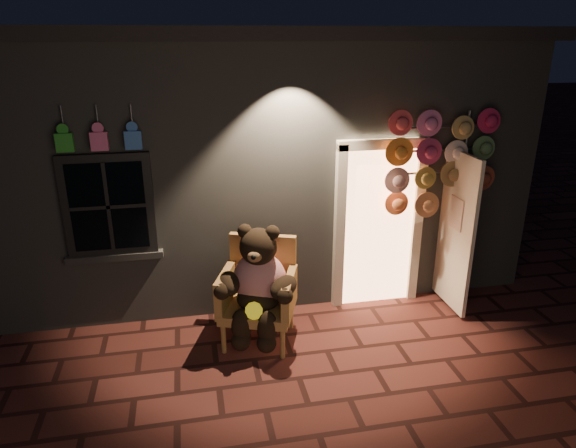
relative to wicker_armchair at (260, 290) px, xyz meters
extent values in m
plane|color=#5C2823|center=(0.28, -0.89, -0.60)|extent=(60.00, 60.00, 0.00)
cube|color=slate|center=(0.28, 3.11, 1.05)|extent=(7.00, 5.00, 3.30)
cube|color=black|center=(0.28, 3.11, 2.78)|extent=(7.30, 5.30, 0.16)
cube|color=black|center=(-1.62, 0.57, 0.95)|extent=(1.00, 0.10, 1.20)
cube|color=black|center=(-1.62, 0.54, 0.95)|extent=(0.82, 0.06, 1.02)
cube|color=slate|center=(-1.62, 0.57, 0.32)|extent=(1.10, 0.14, 0.08)
cube|color=#F5A96E|center=(1.63, 0.59, 0.45)|extent=(0.92, 0.10, 2.10)
cube|color=beige|center=(1.11, 0.55, 0.45)|extent=(0.12, 0.12, 2.20)
cube|color=beige|center=(2.15, 0.55, 0.45)|extent=(0.12, 0.12, 2.20)
cube|color=beige|center=(1.63, 0.55, 1.53)|extent=(1.16, 0.12, 0.12)
cube|color=beige|center=(2.53, 0.21, 0.45)|extent=(0.05, 0.80, 2.00)
cube|color=#298E26|center=(-1.97, 0.49, 1.70)|extent=(0.18, 0.07, 0.20)
cylinder|color=#59595E|center=(-1.97, 0.55, 1.95)|extent=(0.02, 0.02, 0.25)
cube|color=#D9598D|center=(-1.62, 0.49, 1.70)|extent=(0.18, 0.07, 0.20)
cylinder|color=#59595E|center=(-1.62, 0.55, 1.95)|extent=(0.02, 0.02, 0.25)
cube|color=#3262B1|center=(-1.27, 0.49, 1.70)|extent=(0.18, 0.07, 0.20)
cylinder|color=#59595E|center=(-1.27, 0.55, 1.95)|extent=(0.02, 0.02, 0.25)
cube|color=#A97041|center=(-0.03, -0.09, -0.18)|extent=(0.98, 0.95, 0.11)
cube|color=#A97041|center=(0.08, 0.22, 0.21)|extent=(0.77, 0.35, 0.78)
cube|color=#A97041|center=(-0.39, 0.01, 0.04)|extent=(0.31, 0.66, 0.45)
cube|color=#A97041|center=(0.31, -0.24, 0.04)|extent=(0.31, 0.66, 0.45)
cylinder|color=#A97041|center=(-0.45, -0.27, -0.42)|extent=(0.06, 0.06, 0.36)
cylinder|color=#A97041|center=(0.18, -0.50, -0.42)|extent=(0.06, 0.06, 0.36)
cylinder|color=#A97041|center=(-0.24, 0.32, -0.42)|extent=(0.06, 0.06, 0.36)
cylinder|color=#A97041|center=(0.39, 0.09, -0.42)|extent=(0.06, 0.06, 0.36)
ellipsoid|color=#B0121A|center=(0.00, -0.06, 0.17)|extent=(0.74, 0.67, 0.64)
ellipsoid|color=black|center=(-0.03, -0.13, -0.02)|extent=(0.62, 0.58, 0.30)
sphere|color=black|center=(-0.02, -0.10, 0.59)|extent=(0.53, 0.53, 0.41)
sphere|color=black|center=(-0.15, -0.03, 0.76)|extent=(0.16, 0.16, 0.16)
sphere|color=black|center=(0.14, -0.13, 0.76)|extent=(0.16, 0.16, 0.16)
ellipsoid|color=brown|center=(-0.08, -0.28, 0.56)|extent=(0.19, 0.16, 0.13)
ellipsoid|color=black|center=(-0.36, -0.14, 0.20)|extent=(0.24, 0.42, 0.23)
ellipsoid|color=black|center=(0.22, -0.35, 0.20)|extent=(0.45, 0.47, 0.23)
ellipsoid|color=black|center=(-0.25, -0.34, -0.24)|extent=(0.23, 0.23, 0.40)
ellipsoid|color=black|center=(0.02, -0.43, -0.24)|extent=(0.23, 0.23, 0.40)
sphere|color=black|center=(-0.27, -0.39, -0.40)|extent=(0.22, 0.22, 0.22)
sphere|color=black|center=(0.00, -0.48, -0.40)|extent=(0.22, 0.22, 0.22)
cylinder|color=yellow|center=(-0.12, -0.38, -0.04)|extent=(0.21, 0.14, 0.19)
cylinder|color=#59595E|center=(2.68, 0.49, 0.66)|extent=(0.04, 0.04, 2.51)
cylinder|color=#59595E|center=(2.40, 0.47, 1.72)|extent=(1.11, 0.03, 0.03)
cylinder|color=#59595E|center=(2.40, 0.47, 1.45)|extent=(1.11, 0.03, 0.03)
cylinder|color=#59595E|center=(2.40, 0.47, 1.17)|extent=(1.11, 0.03, 0.03)
cylinder|color=#E8494F|center=(1.78, 0.41, 1.77)|extent=(0.32, 0.11, 0.32)
cylinder|color=#D1669C|center=(2.15, 0.38, 1.77)|extent=(0.32, 0.11, 0.32)
cylinder|color=tan|center=(2.52, 0.35, 1.77)|extent=(0.32, 0.11, 0.32)
cylinder|color=#D52255|center=(2.89, 0.41, 1.77)|extent=(0.32, 0.11, 0.32)
cylinder|color=orange|center=(1.78, 0.38, 1.45)|extent=(0.32, 0.11, 0.32)
cylinder|color=#B1325E|center=(2.15, 0.35, 1.45)|extent=(0.32, 0.11, 0.32)
cylinder|color=beige|center=(2.52, 0.41, 1.45)|extent=(0.32, 0.11, 0.32)
cylinder|color=#5A864F|center=(2.89, 0.38, 1.45)|extent=(0.32, 0.11, 0.32)
cylinder|color=#DA9A8C|center=(1.78, 0.35, 1.12)|extent=(0.32, 0.11, 0.32)
cylinder|color=olive|center=(2.15, 0.41, 1.12)|extent=(0.32, 0.11, 0.32)
cylinder|color=olive|center=(2.52, 0.38, 1.12)|extent=(0.32, 0.11, 0.32)
cylinder|color=brown|center=(2.89, 0.35, 1.12)|extent=(0.32, 0.11, 0.32)
cylinder|color=orange|center=(1.78, 0.41, 0.80)|extent=(0.32, 0.11, 0.32)
cylinder|color=tan|center=(2.15, 0.38, 0.80)|extent=(0.32, 0.11, 0.32)
camera|label=1|loc=(-0.72, -5.24, 2.78)|focal=32.00mm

